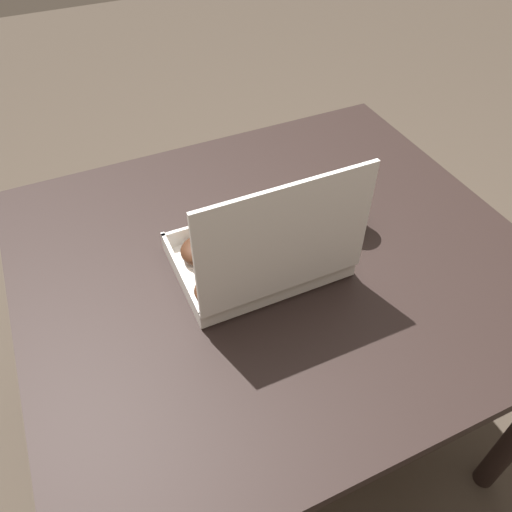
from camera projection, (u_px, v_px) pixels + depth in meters
ground_plane at (269, 418)px, 1.59m from camera, size 8.00×8.00×0.00m
dining_table at (275, 285)px, 1.14m from camera, size 1.07×0.95×0.74m
donut_box at (263, 251)px, 1.00m from camera, size 0.33×0.25×0.29m
coffee_mug at (349, 209)px, 1.09m from camera, size 0.08×0.08×0.10m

